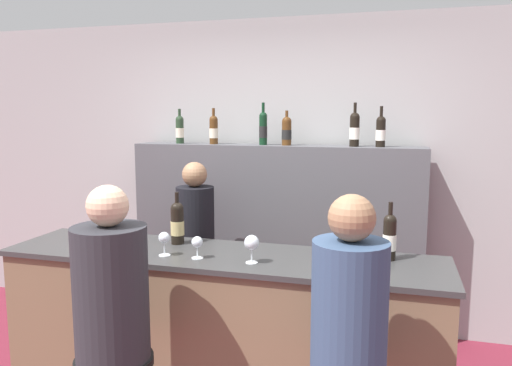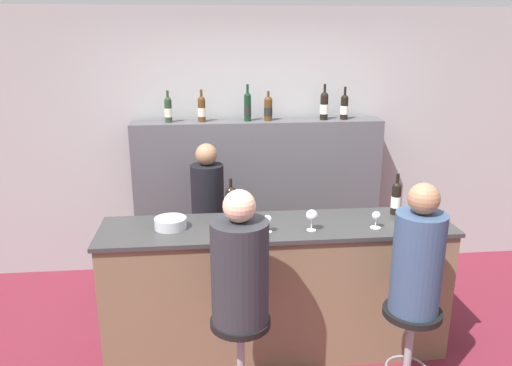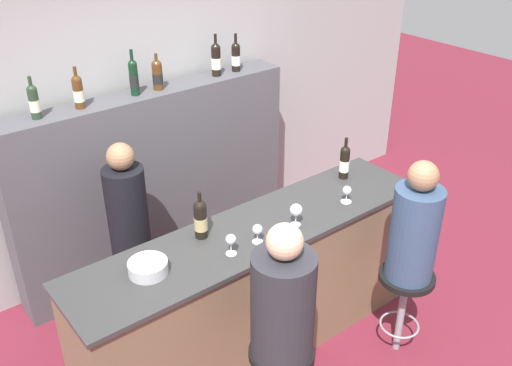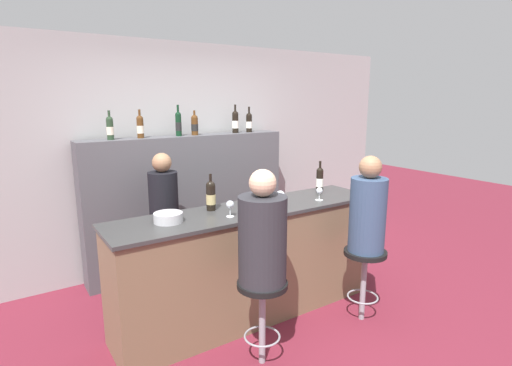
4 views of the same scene
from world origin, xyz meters
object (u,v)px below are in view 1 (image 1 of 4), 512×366
Objects in this scene: wine_bottle_backbar_4 at (355,129)px; wine_glass_0 at (164,239)px; guest_seated_left at (111,286)px; guest_seated_right at (349,309)px; wine_glass_2 at (252,243)px; bartender at (196,263)px; metal_bowl at (104,237)px; wine_glass_1 at (197,243)px; wine_glass_3 at (339,254)px; wine_bottle_backbar_5 at (381,131)px; wine_bottle_counter_0 at (177,223)px; wine_bottle_backbar_0 at (180,129)px; wine_bottle_backbar_1 at (214,129)px; wine_bottle_counter_1 at (390,236)px; wine_bottle_backbar_3 at (287,131)px; wine_bottle_backbar_2 at (263,128)px.

wine_bottle_backbar_4 is 2.48× the size of wine_glass_0.
guest_seated_left is 0.99× the size of guest_seated_right.
wine_bottle_backbar_4 reaches higher than wine_glass_2.
wine_bottle_backbar_4 is at bearing 57.58° from wine_glass_0.
wine_bottle_backbar_4 is 1.61m from wine_glass_2.
bartender is (-0.18, 1.45, -0.34)m from guest_seated_left.
wine_glass_2 is 0.67× the size of metal_bowl.
metal_bowl is at bearing 168.06° from wine_glass_1.
wine_bottle_backbar_5 is at bearing 84.49° from wine_glass_3.
wine_bottle_counter_0 is 1.39m from wine_bottle_backbar_0.
wine_glass_0 is 1.07m from bartender.
wine_bottle_backbar_1 is at bearing 0.00° from wine_bottle_backbar_0.
wine_bottle_counter_1 is 1.25m from wine_glass_0.
guest_seated_right is (1.11, -0.77, -0.13)m from wine_bottle_counter_0.
bartender is at bearing 71.67° from metal_bowl.
wine_bottle_backbar_5 reaches higher than bartender.
wine_glass_2 reaches higher than wine_glass_3.
bartender is (-1.28, 1.45, -0.35)m from guest_seated_right.
wine_bottle_backbar_0 reaches higher than bartender.
wine_bottle_backbar_4 is 1.49× the size of metal_bowl.
wine_bottle_counter_1 is 1.16× the size of wine_bottle_backbar_3.
bartender is (0.34, -0.50, -1.00)m from wine_bottle_backbar_0.
wine_glass_1 is at bearing -11.94° from metal_bowl.
metal_bowl is at bearing -108.33° from bartender.
wine_bottle_counter_0 is 0.46m from metal_bowl.
wine_glass_2 is at bearing 180.00° from wine_glass_3.
wine_bottle_backbar_5 is at bearing 0.00° from wine_bottle_backbar_4.
wine_bottle_backbar_3 is (0.42, 1.19, 0.52)m from wine_bottle_counter_0.
bartender is (-0.40, -0.50, -1.02)m from wine_bottle_backbar_2.
wine_bottle_counter_0 reaches higher than wine_glass_3.
wine_bottle_backbar_3 reaches higher than wine_glass_0.
wine_bottle_backbar_4 is at bearing 0.00° from wine_bottle_backbar_3.
wine_glass_3 is at bearing -5.61° from metal_bowl.
wine_bottle_backbar_2 is at bearing 83.68° from guest_seated_left.
wine_bottle_backbar_1 reaches higher than bartender.
wine_bottle_backbar_5 is 0.37× the size of guest_seated_left.
guest_seated_right is at bearing -25.23° from wine_glass_0.
wine_bottle_counter_1 is at bearing -85.08° from wine_bottle_backbar_5.
guest_seated_left is at bearing -153.24° from wine_glass_3.
wine_glass_2 is 0.76m from guest_seated_right.
wine_bottle_backbar_0 is at bearing 110.70° from wine_glass_0.
wine_bottle_counter_0 is 0.85m from bartender.
wine_bottle_backbar_3 reaches higher than guest_seated_left.
wine_bottle_backbar_1 is 0.87× the size of wine_bottle_backbar_2.
wine_bottle_backbar_1 is 1.35m from wine_bottle_backbar_5.
wine_glass_0 is 0.16× the size of guest_seated_right.
wine_glass_0 is at bearing 154.77° from guest_seated_right.
guest_seated_right is at bearing -85.44° from wine_bottle_backbar_4.
wine_bottle_counter_0 is 0.78m from guest_seated_left.
wine_bottle_backbar_3 is at bearing 82.75° from wine_glass_1.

